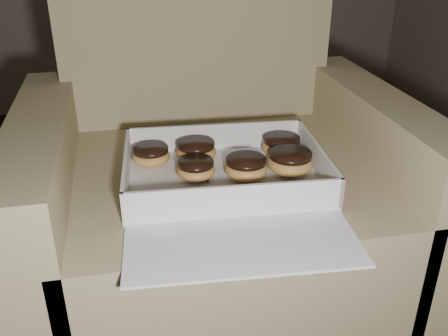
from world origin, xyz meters
TOP-DOWN VIEW (x-y plane):
  - armchair at (0.81, 0.85)m, footprint 0.79×0.67m
  - bakery_box at (0.80, 0.68)m, footprint 0.40×0.46m
  - donut_a at (0.93, 0.72)m, footprint 0.09×0.09m
  - donut_b at (0.84, 0.71)m, footprint 0.08×0.08m
  - donut_c at (0.67, 0.81)m, footprint 0.07×0.07m
  - donut_d at (0.75, 0.73)m, footprint 0.07×0.07m
  - donut_e at (0.76, 0.81)m, footprint 0.08×0.08m
  - donut_f at (0.94, 0.80)m, footprint 0.08×0.08m
  - crumb_a at (0.77, 0.71)m, footprint 0.01×0.01m
  - crumb_b at (0.87, 0.65)m, footprint 0.01×0.01m
  - crumb_c at (0.91, 0.67)m, footprint 0.01×0.01m
  - crumb_d at (0.69, 0.68)m, footprint 0.01×0.01m
  - crumb_e at (0.75, 0.65)m, footprint 0.01×0.01m

SIDE VIEW (x-z plane):
  - armchair at x=0.81m, z-range -0.15..0.67m
  - crumb_a at x=0.77m, z-range 0.38..0.38m
  - crumb_b at x=0.87m, z-range 0.38..0.38m
  - crumb_c at x=0.91m, z-range 0.38..0.38m
  - crumb_d at x=0.69m, z-range 0.38..0.38m
  - crumb_e at x=0.75m, z-range 0.38..0.38m
  - bakery_box at x=0.80m, z-range 0.35..0.41m
  - donut_d at x=0.75m, z-range 0.38..0.42m
  - donut_c at x=0.67m, z-range 0.38..0.42m
  - donut_f at x=0.94m, z-range 0.38..0.42m
  - donut_b at x=0.84m, z-range 0.38..0.42m
  - donut_e at x=0.76m, z-range 0.38..0.42m
  - donut_a at x=0.93m, z-range 0.38..0.42m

